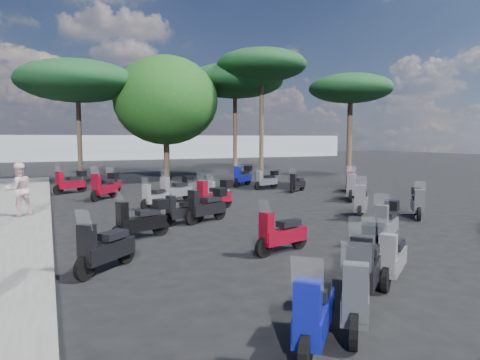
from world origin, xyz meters
name	(u,v)px	position (x,y,z in m)	size (l,w,h in m)	color
ground	(229,224)	(0.00, 0.00, 0.00)	(120.00, 120.00, 0.00)	black
pedestrian_far	(19,189)	(-5.91, 3.30, 1.00)	(0.83, 0.65, 1.71)	silver
scooter_0	(356,292)	(-1.21, -7.44, 0.52)	(1.26, 1.41, 1.37)	black
scooter_1	(105,249)	(-4.08, -3.41, 0.46)	(1.31, 1.19, 1.33)	black
scooter_2	(183,211)	(-1.34, 0.44, 0.41)	(1.45, 0.68, 1.19)	black
scooter_3	(155,197)	(-1.42, 3.82, 0.42)	(1.29, 0.98, 1.21)	black
scooter_4	(71,183)	(-4.08, 9.80, 0.53)	(1.56, 1.08, 1.39)	black
scooter_5	(314,315)	(-2.11, -7.74, 0.47)	(1.22, 1.31, 1.34)	black
scooter_6	(392,260)	(0.60, -6.23, 0.44)	(1.34, 1.04, 1.27)	black
scooter_7	(207,206)	(-0.53, 0.54, 0.51)	(1.59, 0.92, 1.36)	black
scooter_8	(141,220)	(-2.86, -0.92, 0.50)	(1.61, 0.76, 1.32)	black
scooter_9	(105,187)	(-2.84, 7.04, 0.56)	(1.35, 1.52, 1.48)	black
scooter_10	(114,184)	(-2.17, 9.08, 0.45)	(0.87, 1.50, 1.29)	black
scooter_11	(367,264)	(-0.26, -6.55, 0.55)	(1.49, 1.34, 1.46)	black
scooter_12	(281,234)	(-0.22, -3.62, 0.44)	(1.58, 0.67, 1.28)	black
scooter_13	(218,193)	(1.18, 3.94, 0.45)	(1.32, 0.99, 1.21)	black
scooter_14	(214,196)	(0.50, 2.57, 0.54)	(1.70, 0.92, 1.43)	black
scooter_15	(176,190)	(-0.27, 4.93, 0.53)	(1.67, 0.92, 1.41)	black
scooter_18	(386,224)	(2.63, -3.90, 0.50)	(1.46, 1.10, 1.34)	black
scooter_19	(361,203)	(4.38, -0.88, 0.50)	(1.34, 1.40, 1.45)	black
scooter_20	(297,184)	(6.13, 5.91, 0.41)	(1.31, 0.89, 1.19)	black
scooter_21	(243,176)	(4.72, 9.27, 0.55)	(1.54, 1.26, 1.45)	black
scooter_23	(417,204)	(6.10, -1.63, 0.48)	(1.18, 1.30, 1.27)	black
scooter_24	(352,188)	(6.74, 2.51, 0.51)	(1.33, 1.43, 1.47)	black
scooter_25	(350,183)	(8.50, 4.82, 0.46)	(1.15, 1.35, 1.33)	black
scooter_26	(267,180)	(5.30, 7.54, 0.47)	(1.53, 0.67, 1.24)	black
broadleaf_tree	(166,101)	(1.69, 13.98, 4.93)	(6.36, 6.36, 7.64)	#38281E
pine_0	(235,81)	(6.90, 15.31, 6.53)	(6.64, 6.64, 7.71)	#38281E
pine_1	(262,66)	(7.64, 12.74, 7.25)	(5.74, 5.74, 8.28)	#38281E
pine_2	(77,81)	(-3.28, 14.75, 5.90)	(6.84, 6.84, 7.11)	#38281E
pine_3	(351,89)	(9.73, 6.52, 5.23)	(4.39, 4.39, 6.04)	#38281E
distant_hills	(91,147)	(0.00, 45.00, 1.50)	(70.00, 8.00, 3.00)	gray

